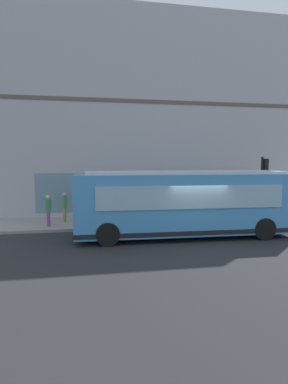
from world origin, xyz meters
name	(u,v)px	position (x,y,z in m)	size (l,w,h in m)	color
ground	(193,239)	(0.00, 0.00, 0.00)	(120.00, 120.00, 0.00)	#262628
sidewalk_curb	(168,220)	(4.47, 0.00, 0.07)	(3.73, 40.00, 0.15)	gray
building_corner	(149,120)	(9.85, 0.00, 6.54)	(7.09, 22.00, 13.09)	#A8A8AD
city_bus_nearside	(184,204)	(0.61, 0.26, 1.55)	(2.87, 10.12, 3.07)	#3F8CC6
traffic_light_near_corner	(264,176)	(3.10, -5.27, 2.67)	(0.32, 0.49, 3.61)	black
fire_hydrant	(239,213)	(3.38, -3.97, 0.51)	(0.35, 0.35, 0.74)	red
pedestrian_near_building_entrance	(64,205)	(4.66, 5.91, 1.08)	(0.32, 0.32, 1.62)	#99994C
pedestrian_near_hydrant	(48,208)	(3.48, 6.66, 1.09)	(0.32, 0.32, 1.64)	#8C3F8C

